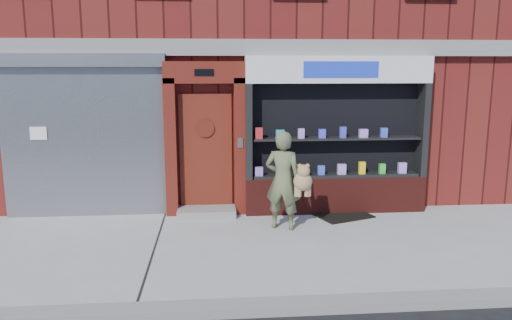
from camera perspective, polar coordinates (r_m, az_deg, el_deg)
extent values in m
plane|color=#9E9E99|center=(8.03, -0.36, -9.84)|extent=(80.00, 80.00, 0.00)
cube|color=gray|center=(6.05, 1.31, -16.48)|extent=(60.00, 0.30, 0.12)
cube|color=#5C1715|center=(13.56, -2.45, 15.74)|extent=(12.00, 8.00, 8.00)
cube|color=gray|center=(9.44, -1.32, 12.73)|extent=(12.00, 0.16, 0.30)
cube|color=gray|center=(9.84, -19.00, 1.85)|extent=(3.00, 0.10, 2.80)
cube|color=slate|center=(9.68, -19.64, 10.71)|extent=(3.10, 0.30, 0.24)
cube|color=white|center=(9.98, -23.62, 2.81)|extent=(0.30, 0.01, 0.24)
cube|color=#57160F|center=(9.51, -9.69, 1.38)|extent=(0.22, 0.28, 2.60)
cube|color=#57160F|center=(9.49, -1.85, 1.51)|extent=(0.22, 0.28, 2.60)
cube|color=#57160F|center=(9.36, -5.94, 9.94)|extent=(1.50, 0.28, 0.40)
cube|color=black|center=(9.21, -5.96, 9.93)|extent=(0.35, 0.01, 0.12)
cube|color=#5C1C11|center=(9.61, -5.76, 0.97)|extent=(1.00, 0.06, 2.20)
cylinder|color=black|center=(9.50, -5.81, 3.60)|extent=(0.28, 0.02, 0.28)
cylinder|color=#57160F|center=(9.49, -5.81, 3.60)|extent=(0.34, 0.02, 0.34)
cube|color=gray|center=(9.60, -5.65, -5.94)|extent=(1.10, 0.55, 0.15)
cube|color=slate|center=(9.33, -1.81, 1.97)|extent=(0.10, 0.02, 0.18)
cube|color=#561914|center=(9.90, 8.98, -3.85)|extent=(3.50, 0.40, 0.70)
cube|color=black|center=(9.40, -0.87, 3.27)|extent=(0.12, 0.40, 1.80)
cube|color=black|center=(10.20, 18.46, 3.32)|extent=(0.12, 0.40, 1.80)
cube|color=black|center=(9.84, 8.94, 3.48)|extent=(3.30, 0.03, 1.80)
cube|color=black|center=(9.81, 9.05, -1.70)|extent=(3.20, 0.36, 0.06)
cube|color=black|center=(9.68, 9.17, 2.46)|extent=(3.20, 0.36, 0.04)
cube|color=white|center=(9.58, 9.41, 10.17)|extent=(3.50, 0.40, 0.50)
cube|color=#1933BB|center=(9.39, 9.72, 10.15)|extent=(1.40, 0.01, 0.30)
cube|color=#A174D1|center=(9.46, 0.33, -1.31)|extent=(0.15, 0.09, 0.17)
cube|color=orange|center=(9.50, 2.73, -1.12)|extent=(0.13, 0.09, 0.22)
cube|color=yellow|center=(9.56, 5.11, -1.12)|extent=(0.15, 0.09, 0.21)
cube|color=blue|center=(9.64, 7.45, -1.15)|extent=(0.13, 0.09, 0.18)
cube|color=#B485F0|center=(9.73, 9.75, -1.04)|extent=(0.16, 0.09, 0.20)
cube|color=yellow|center=(9.84, 12.01, -0.89)|extent=(0.12, 0.09, 0.24)
cube|color=green|center=(9.96, 14.21, -0.97)|extent=(0.12, 0.09, 0.19)
cube|color=#B484ED|center=(10.10, 16.36, -0.87)|extent=(0.15, 0.09, 0.21)
cube|color=red|center=(9.34, 0.33, 3.08)|extent=(0.13, 0.09, 0.21)
cube|color=#26A5BE|center=(9.39, 2.77, 2.96)|extent=(0.16, 0.09, 0.17)
cube|color=#B280E7|center=(9.44, 5.18, 3.04)|extent=(0.12, 0.09, 0.19)
cube|color=#4248E1|center=(9.52, 7.55, 3.01)|extent=(0.13, 0.09, 0.17)
cube|color=#3B42C9|center=(9.61, 9.89, 3.14)|extent=(0.12, 0.09, 0.21)
cube|color=#BD83ED|center=(9.73, 12.17, 3.00)|extent=(0.16, 0.09, 0.16)
cube|color=blue|center=(9.85, 14.40, 3.05)|extent=(0.13, 0.09, 0.18)
imported|color=#5E6542|center=(8.66, 3.09, -2.34)|extent=(0.74, 0.62, 1.73)
sphere|color=#A47E52|center=(8.55, 5.38, -2.45)|extent=(0.32, 0.32, 0.32)
sphere|color=#A47E52|center=(8.46, 5.47, -1.26)|extent=(0.22, 0.22, 0.22)
sphere|color=#A47E52|center=(8.43, 5.05, -0.69)|extent=(0.08, 0.08, 0.08)
sphere|color=#A47E52|center=(8.45, 5.91, -0.67)|extent=(0.08, 0.08, 0.08)
cylinder|color=#A47E52|center=(8.57, 4.65, -3.52)|extent=(0.08, 0.08, 0.19)
cylinder|color=#A47E52|center=(8.61, 6.07, -3.49)|extent=(0.08, 0.08, 0.19)
cylinder|color=#A47E52|center=(8.56, 4.96, -3.55)|extent=(0.08, 0.08, 0.19)
cylinder|color=#A47E52|center=(8.58, 5.81, -3.53)|extent=(0.08, 0.08, 0.19)
cube|color=black|center=(9.70, 9.97, -6.27)|extent=(1.17, 1.00, 0.02)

